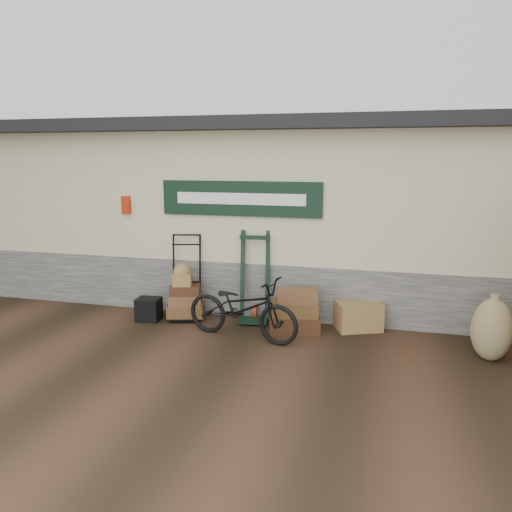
{
  "coord_description": "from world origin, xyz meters",
  "views": [
    {
      "loc": [
        1.94,
        -6.59,
        2.61
      ],
      "look_at": [
        -0.03,
        0.9,
        1.05
      ],
      "focal_mm": 35.0,
      "sensor_mm": 36.0,
      "label": 1
    }
  ],
  "objects": [
    {
      "name": "ground",
      "position": [
        0.0,
        0.0,
        0.0
      ],
      "size": [
        80.0,
        80.0,
        0.0
      ],
      "primitive_type": "plane",
      "color": "black",
      "rests_on": "ground"
    },
    {
      "name": "station_building",
      "position": [
        -0.01,
        2.74,
        1.61
      ],
      "size": [
        14.4,
        4.1,
        3.2
      ],
      "color": "#4C4C47",
      "rests_on": "ground"
    },
    {
      "name": "porter_trolley",
      "position": [
        -1.16,
        0.75,
        0.69
      ],
      "size": [
        0.8,
        0.68,
        1.39
      ],
      "primitive_type": null,
      "rotation": [
        0.0,
        0.0,
        0.26
      ],
      "color": "black",
      "rests_on": "ground"
    },
    {
      "name": "green_barrow",
      "position": [
        -0.04,
        0.85,
        0.72
      ],
      "size": [
        0.58,
        0.51,
        1.45
      ],
      "primitive_type": null,
      "rotation": [
        0.0,
        0.0,
        0.14
      ],
      "color": "black",
      "rests_on": "ground"
    },
    {
      "name": "suitcase_stack",
      "position": [
        0.67,
        0.52,
        0.33
      ],
      "size": [
        0.84,
        0.63,
        0.66
      ],
      "primitive_type": null,
      "rotation": [
        0.0,
        0.0,
        0.24
      ],
      "color": "#382512",
      "rests_on": "ground"
    },
    {
      "name": "wicker_hamper",
      "position": [
        1.61,
        0.85,
        0.22
      ],
      "size": [
        0.78,
        0.66,
        0.43
      ],
      "primitive_type": "cube",
      "rotation": [
        0.0,
        0.0,
        0.4
      ],
      "color": "olive",
      "rests_on": "ground"
    },
    {
      "name": "black_trunk",
      "position": [
        -1.69,
        0.43,
        0.18
      ],
      "size": [
        0.39,
        0.35,
        0.37
      ],
      "primitive_type": "cube",
      "rotation": [
        0.0,
        0.0,
        0.08
      ],
      "color": "black",
      "rests_on": "ground"
    },
    {
      "name": "bicycle",
      "position": [
        -0.0,
        0.03,
        0.51
      ],
      "size": [
        0.97,
        1.85,
        1.02
      ],
      "primitive_type": "imported",
      "rotation": [
        0.0,
        0.0,
        1.36
      ],
      "color": "black",
      "rests_on": "ground"
    },
    {
      "name": "burlap_sack_left",
      "position": [
        3.33,
        0.09,
        0.42
      ],
      "size": [
        0.59,
        0.52,
        0.83
      ],
      "primitive_type": "ellipsoid",
      "rotation": [
        0.0,
        0.0,
        -0.18
      ],
      "color": "olive",
      "rests_on": "ground"
    }
  ]
}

